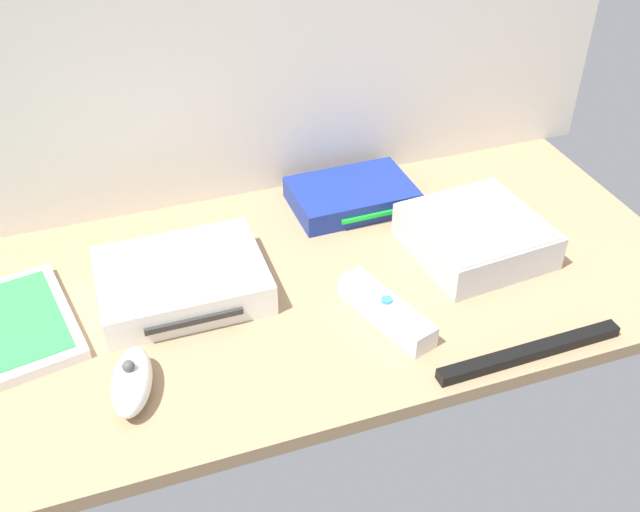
{
  "coord_description": "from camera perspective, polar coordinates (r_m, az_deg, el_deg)",
  "views": [
    {
      "loc": [
        -24.87,
        -71.7,
        62.25
      ],
      "look_at": [
        0.0,
        0.0,
        4.0
      ],
      "focal_mm": 41.33,
      "sensor_mm": 36.0,
      "label": 1
    }
  ],
  "objects": [
    {
      "name": "ground_plane",
      "position": [
        0.99,
        0.0,
        -2.3
      ],
      "size": [
        100.0,
        48.0,
        2.0
      ],
      "primitive_type": "cube",
      "color": "#9E7F5B",
      "rests_on": "ground"
    },
    {
      "name": "game_console",
      "position": [
        0.96,
        -10.64,
        -1.85
      ],
      "size": [
        21.08,
        16.58,
        4.4
      ],
      "rotation": [
        0.0,
        0.0,
        -0.0
      ],
      "color": "white",
      "rests_on": "ground_plane"
    },
    {
      "name": "mini_computer",
      "position": [
        1.04,
        11.97,
        1.59
      ],
      "size": [
        18.45,
        18.45,
        5.3
      ],
      "rotation": [
        0.0,
        0.0,
        0.09
      ],
      "color": "silver",
      "rests_on": "ground_plane"
    },
    {
      "name": "game_case",
      "position": [
        0.98,
        -22.65,
        -5.02
      ],
      "size": [
        16.99,
        21.25,
        1.56
      ],
      "rotation": [
        0.0,
        0.0,
        0.19
      ],
      "color": "white",
      "rests_on": "ground_plane"
    },
    {
      "name": "network_router",
      "position": [
        1.12,
        2.46,
        4.72
      ],
      "size": [
        18.22,
        12.64,
        3.4
      ],
      "rotation": [
        0.0,
        0.0,
        0.02
      ],
      "color": "navy",
      "rests_on": "ground_plane"
    },
    {
      "name": "remote_wand",
      "position": [
        0.92,
        5.12,
        -4.22
      ],
      "size": [
        7.95,
        15.19,
        3.4
      ],
      "rotation": [
        0.0,
        0.0,
        0.31
      ],
      "color": "white",
      "rests_on": "ground_plane"
    },
    {
      "name": "remote_nunchuk",
      "position": [
        0.85,
        -14.37,
        -9.38
      ],
      "size": [
        6.64,
        10.76,
        5.1
      ],
      "rotation": [
        0.0,
        0.0,
        -0.24
      ],
      "color": "white",
      "rests_on": "ground_plane"
    },
    {
      "name": "sensor_bar",
      "position": [
        0.91,
        15.96,
        -7.17
      ],
      "size": [
        24.03,
        2.31,
        1.4
      ],
      "primitive_type": "cube",
      "rotation": [
        0.0,
        0.0,
        0.02
      ],
      "color": "black",
      "rests_on": "ground_plane"
    }
  ]
}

